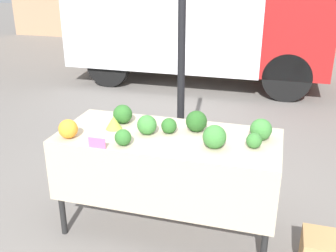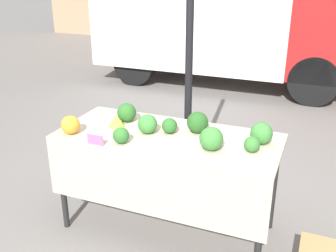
% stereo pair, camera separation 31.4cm
% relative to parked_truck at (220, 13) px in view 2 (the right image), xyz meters
% --- Properties ---
extents(ground_plane, '(40.00, 40.00, 0.00)m').
position_rel_parked_truck_xyz_m(ground_plane, '(0.91, -4.87, -1.35)').
color(ground_plane, slate).
extents(tent_pole, '(0.07, 0.07, 2.45)m').
position_rel_parked_truck_xyz_m(tent_pole, '(0.85, -4.21, -0.12)').
color(tent_pole, black).
rests_on(tent_pole, ground_plane).
extents(parked_truck, '(4.80, 2.10, 2.48)m').
position_rel_parked_truck_xyz_m(parked_truck, '(0.00, 0.00, 0.00)').
color(parked_truck, silver).
rests_on(parked_truck, ground_plane).
extents(market_table, '(1.80, 0.79, 0.89)m').
position_rel_parked_truck_xyz_m(market_table, '(0.91, -4.93, -0.58)').
color(market_table, tan).
rests_on(market_table, ground_plane).
extents(orange_cauliflower, '(0.15, 0.15, 0.15)m').
position_rel_parked_truck_xyz_m(orange_cauliflower, '(0.17, -5.13, -0.38)').
color(orange_cauliflower, orange).
rests_on(orange_cauliflower, market_table).
extents(romanesco_head, '(0.14, 0.14, 0.11)m').
position_rel_parked_truck_xyz_m(romanesco_head, '(0.44, -4.86, -0.40)').
color(romanesco_head, '#93B238').
rests_on(romanesco_head, market_table).
extents(broccoli_head_0, '(0.13, 0.13, 0.13)m').
position_rel_parked_truck_xyz_m(broccoli_head_0, '(0.64, -5.14, -0.39)').
color(broccoli_head_0, '#2D6628').
rests_on(broccoli_head_0, market_table).
extents(broccoli_head_1, '(0.16, 0.16, 0.16)m').
position_rel_parked_truck_xyz_m(broccoli_head_1, '(0.74, -4.89, -0.38)').
color(broccoli_head_1, '#387533').
rests_on(broccoli_head_1, market_table).
extents(broccoli_head_2, '(0.12, 0.12, 0.12)m').
position_rel_parked_truck_xyz_m(broccoli_head_2, '(1.60, -4.92, -0.40)').
color(broccoli_head_2, '#336B2D').
rests_on(broccoli_head_2, market_table).
extents(broccoli_head_3, '(0.18, 0.18, 0.18)m').
position_rel_parked_truck_xyz_m(broccoli_head_3, '(1.31, -5.00, -0.37)').
color(broccoli_head_3, '#387533').
rests_on(broccoli_head_3, market_table).
extents(broccoli_head_4, '(0.17, 0.17, 0.17)m').
position_rel_parked_truck_xyz_m(broccoli_head_4, '(0.46, -4.72, -0.38)').
color(broccoli_head_4, '#285B23').
rests_on(broccoli_head_4, market_table).
extents(broccoli_head_5, '(0.18, 0.18, 0.18)m').
position_rel_parked_truck_xyz_m(broccoli_head_5, '(1.11, -4.72, -0.37)').
color(broccoli_head_5, '#23511E').
rests_on(broccoli_head_5, market_table).
extents(broccoli_head_6, '(0.13, 0.13, 0.13)m').
position_rel_parked_truck_xyz_m(broccoli_head_6, '(0.91, -4.82, -0.39)').
color(broccoli_head_6, '#285B23').
rests_on(broccoli_head_6, market_table).
extents(broccoli_head_7, '(0.17, 0.17, 0.17)m').
position_rel_parked_truck_xyz_m(broccoli_head_7, '(1.63, -4.75, -0.37)').
color(broccoli_head_7, '#387533').
rests_on(broccoli_head_7, market_table).
extents(price_sign, '(0.14, 0.01, 0.08)m').
position_rel_parked_truck_xyz_m(price_sign, '(0.47, -5.25, -0.42)').
color(price_sign, '#F45B9E').
rests_on(price_sign, market_table).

